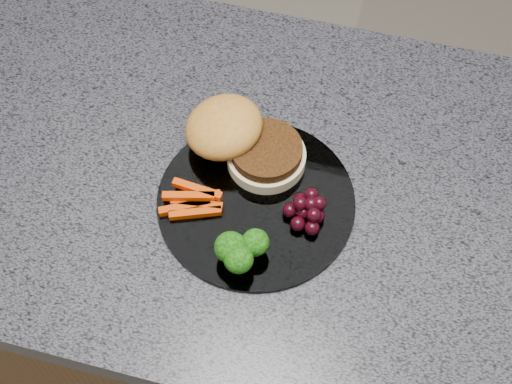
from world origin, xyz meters
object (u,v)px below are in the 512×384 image
at_px(plate, 256,201).
at_px(island_cabinet, 269,311).
at_px(grape_bunch, 308,210).
at_px(burger, 239,139).

bearing_deg(plate, island_cabinet, 69.04).
relative_size(island_cabinet, plate, 4.62).
xyz_separation_m(island_cabinet, grape_bunch, (0.05, -0.05, 0.49)).
bearing_deg(plate, burger, 120.52).
distance_m(plate, burger, 0.09).
xyz_separation_m(burger, grape_bunch, (0.11, -0.08, -0.01)).
height_order(island_cabinet, grape_bunch, grape_bunch).
height_order(plate, burger, burger).
bearing_deg(island_cabinet, plate, -110.96).
bearing_deg(grape_bunch, burger, 145.21).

